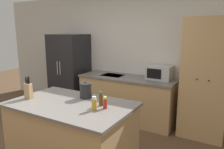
# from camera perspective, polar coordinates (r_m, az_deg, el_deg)

# --- Properties ---
(wall_back) EXTENTS (7.20, 0.06, 2.60)m
(wall_back) POSITION_cam_1_polar(r_m,az_deg,el_deg) (4.79, 3.50, 5.14)
(wall_back) COLOR beige
(wall_back) RESTS_ON ground_plane
(refrigerator) EXTENTS (0.79, 0.71, 1.74)m
(refrigerator) POSITION_cam_1_polar(r_m,az_deg,el_deg) (5.26, -10.99, 0.78)
(refrigerator) COLOR black
(refrigerator) RESTS_ON ground_plane
(back_counter) EXTENTS (1.98, 0.71, 0.90)m
(back_counter) POSITION_cam_1_polar(r_m,az_deg,el_deg) (4.54, 4.00, -6.18)
(back_counter) COLOR tan
(back_counter) RESTS_ON ground_plane
(pantry_cabinet) EXTENTS (0.74, 0.62, 2.05)m
(pantry_cabinet) POSITION_cam_1_polar(r_m,az_deg,el_deg) (4.03, 23.17, -1.02)
(pantry_cabinet) COLOR tan
(pantry_cabinet) RESTS_ON ground_plane
(kitchen_island) EXTENTS (1.60, 1.00, 0.91)m
(kitchen_island) POSITION_cam_1_polar(r_m,az_deg,el_deg) (3.07, -10.42, -15.39)
(kitchen_island) COLOR tan
(kitchen_island) RESTS_ON ground_plane
(microwave) EXTENTS (0.46, 0.37, 0.26)m
(microwave) POSITION_cam_1_polar(r_m,az_deg,el_deg) (4.30, 12.38, 0.55)
(microwave) COLOR #B2B5B7
(microwave) RESTS_ON back_counter
(knife_block) EXTENTS (0.11, 0.06, 0.31)m
(knife_block) POSITION_cam_1_polar(r_m,az_deg,el_deg) (3.21, -21.02, -3.90)
(knife_block) COLOR tan
(knife_block) RESTS_ON kitchen_island
(spice_bottle_tall_dark) EXTENTS (0.06, 0.06, 0.17)m
(spice_bottle_tall_dark) POSITION_cam_1_polar(r_m,az_deg,el_deg) (2.59, -4.68, -7.62)
(spice_bottle_tall_dark) COLOR gold
(spice_bottle_tall_dark) RESTS_ON kitchen_island
(spice_bottle_short_red) EXTENTS (0.05, 0.05, 0.15)m
(spice_bottle_short_red) POSITION_cam_1_polar(r_m,az_deg,el_deg) (2.64, -1.82, -7.45)
(spice_bottle_short_red) COLOR #B2281E
(spice_bottle_short_red) RESTS_ON kitchen_island
(spice_bottle_amber_oil) EXTENTS (0.04, 0.04, 0.11)m
(spice_bottle_amber_oil) POSITION_cam_1_polar(r_m,az_deg,el_deg) (2.77, -1.89, -6.79)
(spice_bottle_amber_oil) COLOR gold
(spice_bottle_amber_oil) RESTS_ON kitchen_island
(spice_bottle_green_herb) EXTENTS (0.05, 0.05, 0.18)m
(spice_bottle_green_herb) POSITION_cam_1_polar(r_m,az_deg,el_deg) (2.73, -2.94, -6.45)
(spice_bottle_green_herb) COLOR #563319
(spice_bottle_green_herb) RESTS_ON kitchen_island
(kettle) EXTENTS (0.16, 0.16, 0.23)m
(kettle) POSITION_cam_1_polar(r_m,az_deg,el_deg) (3.04, -6.90, -4.19)
(kettle) COLOR #232326
(kettle) RESTS_ON kitchen_island
(fire_extinguisher) EXTENTS (0.13, 0.13, 0.45)m
(fire_extinguisher) POSITION_cam_1_polar(r_m,az_deg,el_deg) (5.77, -15.89, -5.33)
(fire_extinguisher) COLOR red
(fire_extinguisher) RESTS_ON ground_plane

